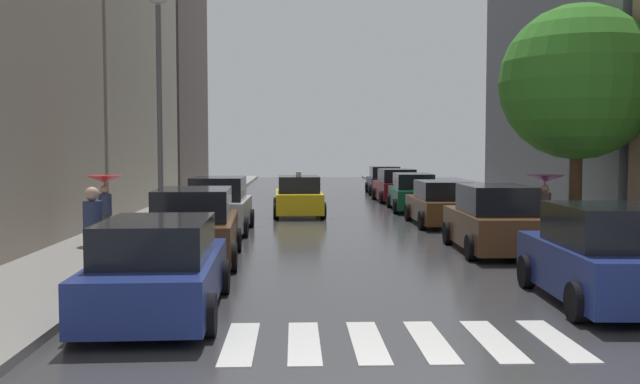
# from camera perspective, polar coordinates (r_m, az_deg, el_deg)

# --- Properties ---
(ground_plane) EXTENTS (28.00, 72.00, 0.04)m
(ground_plane) POSITION_cam_1_polar(r_m,az_deg,el_deg) (30.99, 0.65, -1.55)
(ground_plane) COLOR #38383B
(sidewalk_left) EXTENTS (3.00, 72.00, 0.15)m
(sidewalk_left) POSITION_cam_1_polar(r_m,az_deg,el_deg) (31.35, -11.30, -1.38)
(sidewalk_left) COLOR gray
(sidewalk_left) RESTS_ON ground
(sidewalk_right) EXTENTS (3.00, 72.00, 0.15)m
(sidewalk_right) POSITION_cam_1_polar(r_m,az_deg,el_deg) (31.96, 12.38, -1.30)
(sidewalk_right) COLOR gray
(sidewalk_right) RESTS_ON ground
(crosswalk_stripes) EXTENTS (4.95, 2.20, 0.01)m
(crosswalk_stripes) POSITION_cam_1_polar(r_m,az_deg,el_deg) (10.17, 6.48, -12.05)
(crosswalk_stripes) COLOR silver
(crosswalk_stripes) RESTS_ON ground
(building_left_far) EXTENTS (6.00, 13.06, 13.85)m
(building_left_far) POSITION_cam_1_polar(r_m,az_deg,el_deg) (47.53, -13.79, 8.51)
(building_left_far) COLOR #564C47
(building_left_far) RESTS_ON ground
(building_right_mid) EXTENTS (6.00, 14.31, 16.09)m
(building_right_mid) POSITION_cam_1_polar(r_m,az_deg,el_deg) (30.36, 22.87, 13.35)
(building_right_mid) COLOR slate
(building_right_mid) RESTS_ON ground
(parked_car_left_nearest) EXTENTS (2.21, 4.67, 1.60)m
(parked_car_left_nearest) POSITION_cam_1_polar(r_m,az_deg,el_deg) (11.85, -13.06, -6.19)
(parked_car_left_nearest) COLOR navy
(parked_car_left_nearest) RESTS_ON ground
(parked_car_left_second) EXTENTS (2.32, 4.71, 1.79)m
(parked_car_left_second) POSITION_cam_1_polar(r_m,az_deg,el_deg) (17.13, -10.24, -2.89)
(parked_car_left_second) COLOR brown
(parked_car_left_second) RESTS_ON ground
(parked_car_left_third) EXTENTS (2.09, 4.20, 1.82)m
(parked_car_left_third) POSITION_cam_1_polar(r_m,az_deg,el_deg) (23.04, -8.25, -1.20)
(parked_car_left_third) COLOR #B2B7BF
(parked_car_left_third) RESTS_ON ground
(parked_car_right_nearest) EXTENTS (2.22, 4.25, 1.76)m
(parked_car_right_nearest) POSITION_cam_1_polar(r_m,az_deg,el_deg) (13.28, 22.19, -5.02)
(parked_car_right_nearest) COLOR navy
(parked_car_right_nearest) RESTS_ON ground
(parked_car_right_second) EXTENTS (2.14, 4.50, 1.78)m
(parked_car_right_second) POSITION_cam_1_polar(r_m,az_deg,el_deg) (19.02, 14.02, -2.31)
(parked_car_right_second) COLOR brown
(parked_car_right_second) RESTS_ON ground
(parked_car_right_third) EXTENTS (2.10, 4.50, 1.59)m
(parked_car_right_third) POSITION_cam_1_polar(r_m,az_deg,el_deg) (25.36, 9.89, -0.99)
(parked_car_right_third) COLOR brown
(parked_car_right_third) RESTS_ON ground
(parked_car_right_fourth) EXTENTS (2.16, 4.83, 1.66)m
(parked_car_right_fourth) POSITION_cam_1_polar(r_m,az_deg,el_deg) (31.09, 7.59, -0.09)
(parked_car_right_fourth) COLOR #0C4C2D
(parked_car_right_fourth) RESTS_ON ground
(parked_car_right_fifth) EXTENTS (2.17, 4.24, 1.70)m
(parked_car_right_fifth) POSITION_cam_1_polar(r_m,az_deg,el_deg) (36.27, 6.24, 0.46)
(parked_car_right_fifth) COLOR maroon
(parked_car_right_fifth) RESTS_ON ground
(parked_car_right_sixth) EXTENTS (2.19, 4.50, 1.67)m
(parked_car_right_sixth) POSITION_cam_1_polar(r_m,az_deg,el_deg) (42.36, 5.28, 0.90)
(parked_car_right_sixth) COLOR black
(parked_car_right_sixth) RESTS_ON ground
(taxi_midroad) EXTENTS (2.17, 4.56, 1.81)m
(taxi_midroad) POSITION_cam_1_polar(r_m,az_deg,el_deg) (28.66, -1.78, -0.39)
(taxi_midroad) COLOR yellow
(taxi_midroad) RESTS_ON ground
(pedestrian_foreground) EXTENTS (0.36, 0.36, 1.86)m
(pedestrian_foreground) POSITION_cam_1_polar(r_m,az_deg,el_deg) (14.23, -18.11, -3.09)
(pedestrian_foreground) COLOR navy
(pedestrian_foreground) RESTS_ON sidewalk_left
(pedestrian_near_tree) EXTENTS (1.08, 1.08, 1.84)m
(pedestrian_near_tree) POSITION_cam_1_polar(r_m,az_deg,el_deg) (20.73, 17.93, 0.06)
(pedestrian_near_tree) COLOR black
(pedestrian_near_tree) RESTS_ON sidewalk_right
(pedestrian_by_kerb) EXTENTS (0.98, 0.98, 1.86)m
(pedestrian_by_kerb) POSITION_cam_1_polar(r_m,az_deg,el_deg) (19.87, -17.21, -0.17)
(pedestrian_by_kerb) COLOR brown
(pedestrian_by_kerb) RESTS_ON sidewalk_left
(street_tree_right) EXTENTS (4.46, 4.46, 6.73)m
(street_tree_right) POSITION_cam_1_polar(r_m,az_deg,el_deg) (21.57, 20.36, 8.39)
(street_tree_right) COLOR #513823
(street_tree_right) RESTS_ON sidewalk_right
(lamp_post_left) EXTENTS (0.60, 0.28, 7.14)m
(lamp_post_left) POSITION_cam_1_polar(r_m,az_deg,el_deg) (21.69, -13.02, 7.48)
(lamp_post_left) COLOR #595B60
(lamp_post_left) RESTS_ON sidewalk_left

